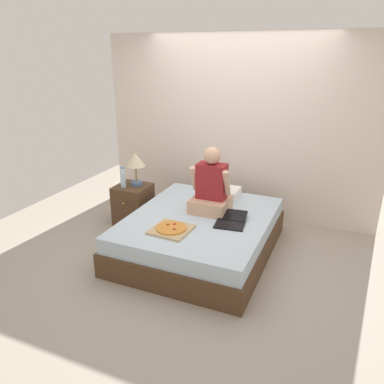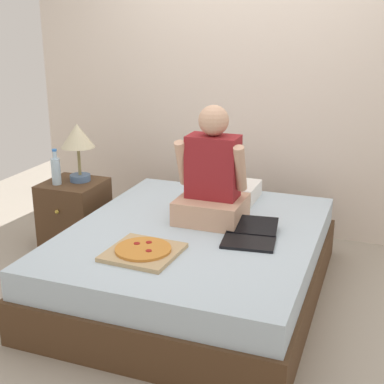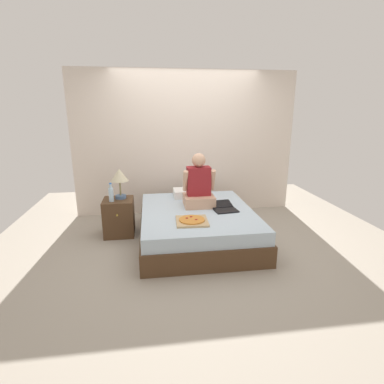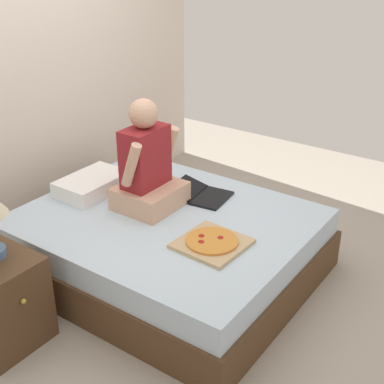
{
  "view_description": "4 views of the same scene",
  "coord_description": "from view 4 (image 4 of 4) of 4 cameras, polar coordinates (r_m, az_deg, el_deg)",
  "views": [
    {
      "loc": [
        1.49,
        -3.68,
        2.26
      ],
      "look_at": [
        -0.04,
        -0.15,
        0.81
      ],
      "focal_mm": 35.0,
      "sensor_mm": 36.0,
      "label": 1
    },
    {
      "loc": [
        1.12,
        -3.03,
        1.77
      ],
      "look_at": [
        0.01,
        -0.06,
        0.73
      ],
      "focal_mm": 50.0,
      "sensor_mm": 36.0,
      "label": 2
    },
    {
      "loc": [
        -0.65,
        -4.0,
        1.85
      ],
      "look_at": [
        -0.11,
        -0.21,
        0.78
      ],
      "focal_mm": 28.0,
      "sensor_mm": 36.0,
      "label": 3
    },
    {
      "loc": [
        -2.55,
        -2.01,
        2.22
      ],
      "look_at": [
        0.03,
        -0.19,
        0.68
      ],
      "focal_mm": 50.0,
      "sensor_mm": 36.0,
      "label": 4
    }
  ],
  "objects": [
    {
      "name": "ground_plane",
      "position": [
        3.93,
        -2.58,
        -8.42
      ],
      "size": [
        5.92,
        5.92,
        0.0
      ],
      "primitive_type": "plane",
      "color": "#9E9384"
    },
    {
      "name": "wall_back",
      "position": [
        4.31,
        -17.39,
        11.83
      ],
      "size": [
        3.92,
        0.12,
        2.5
      ],
      "primitive_type": "cube",
      "color": "beige",
      "rests_on": "ground"
    },
    {
      "name": "bed",
      "position": [
        3.81,
        -2.65,
        -5.62
      ],
      "size": [
        1.61,
        1.94,
        0.46
      ],
      "color": "#4C331E",
      "rests_on": "ground"
    },
    {
      "name": "nightstand_left",
      "position": [
        3.37,
        -19.82,
        -11.0
      ],
      "size": [
        0.44,
        0.47,
        0.55
      ],
      "color": "#4C331E",
      "rests_on": "ground"
    },
    {
      "name": "pillow",
      "position": [
        4.08,
        -10.57,
        0.83
      ],
      "size": [
        0.52,
        0.34,
        0.12
      ],
      "primitive_type": "cube",
      "color": "white",
      "rests_on": "bed"
    },
    {
      "name": "person_seated",
      "position": [
        3.72,
        -4.79,
        2.53
      ],
      "size": [
        0.47,
        0.4,
        0.78
      ],
      "color": "tan",
      "rests_on": "bed"
    },
    {
      "name": "laptop",
      "position": [
        3.94,
        1.22,
        -0.29
      ],
      "size": [
        0.37,
        0.45,
        0.07
      ],
      "color": "black",
      "rests_on": "bed"
    },
    {
      "name": "pizza_box",
      "position": [
        3.35,
        2.14,
        -5.43
      ],
      "size": [
        0.42,
        0.42,
        0.04
      ],
      "color": "tan",
      "rests_on": "bed"
    }
  ]
}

